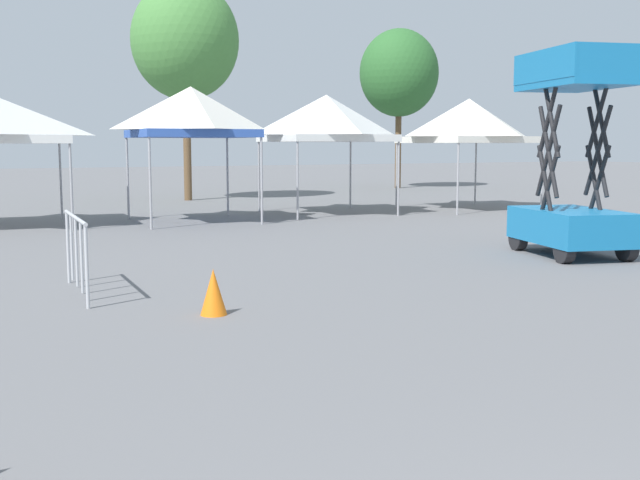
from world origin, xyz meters
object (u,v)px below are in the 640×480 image
tree_behind_tents_left (399,73)px  scissor_lift (572,193)px  canopy_tent_far_right (326,118)px  traffic_cone_near_barrier (213,292)px  canopy_tent_center (469,121)px  tree_behind_tents_center (185,41)px  canopy_tent_behind_right (191,112)px  crowd_barrier_near_person (76,239)px

tree_behind_tents_left → scissor_lift: bearing=-114.1°
canopy_tent_far_right → traffic_cone_near_barrier: 14.13m
canopy_tent_center → traffic_cone_near_barrier: 16.75m
tree_behind_tents_left → tree_behind_tents_center: bearing=-162.7°
canopy_tent_center → tree_behind_tents_center: size_ratio=0.44×
tree_behind_tents_center → traffic_cone_near_barrier: size_ratio=14.09×
canopy_tent_center → scissor_lift: scissor_lift is taller
scissor_lift → tree_behind_tents_center: bearing=96.8°
canopy_tent_behind_right → canopy_tent_far_right: (4.27, 0.67, -0.08)m
tree_behind_tents_left → canopy_tent_far_right: bearing=-130.7°
canopy_tent_far_right → crowd_barrier_near_person: canopy_tent_far_right is taller
canopy_tent_center → tree_behind_tents_center: 10.60m
scissor_lift → crowd_barrier_near_person: scissor_lift is taller
canopy_tent_center → tree_behind_tents_left: (4.41, 11.12, 2.52)m
canopy_tent_center → crowd_barrier_near_person: (-13.43, -9.19, -2.00)m
tree_behind_tents_center → crowd_barrier_near_person: (-6.68, -16.83, -4.93)m
tree_behind_tents_center → crowd_barrier_near_person: 18.76m
scissor_lift → traffic_cone_near_barrier: size_ratio=6.64×
canopy_tent_behind_right → crowd_barrier_near_person: size_ratio=1.67×
tree_behind_tents_left → tree_behind_tents_center: (-11.16, -3.48, 0.42)m
canopy_tent_center → tree_behind_tents_center: (-6.75, 7.63, 2.94)m
tree_behind_tents_center → tree_behind_tents_left: bearing=17.3°
canopy_tent_behind_right → canopy_tent_center: canopy_tent_behind_right is taller
scissor_lift → traffic_cone_near_barrier: bearing=-165.7°
tree_behind_tents_left → traffic_cone_near_barrier: size_ratio=13.14×
canopy_tent_far_right → traffic_cone_near_barrier: bearing=-122.5°
canopy_tent_far_right → tree_behind_tents_left: size_ratio=0.47×
canopy_tent_center → tree_behind_tents_left: 12.22m
tree_behind_tents_left → tree_behind_tents_center: tree_behind_tents_center is taller
scissor_lift → canopy_tent_far_right: bearing=90.0°
tree_behind_tents_left → crowd_barrier_near_person: bearing=-131.3°
canopy_tent_center → scissor_lift: size_ratio=0.93×
canopy_tent_behind_right → tree_behind_tents_center: size_ratio=0.45×
canopy_tent_behind_right → tree_behind_tents_left: bearing=40.1°
tree_behind_tents_left → traffic_cone_near_barrier: (-16.60, -22.34, -4.99)m
canopy_tent_behind_right → tree_behind_tents_left: tree_behind_tents_left is taller
canopy_tent_behind_right → canopy_tent_center: 8.99m
crowd_barrier_near_person → canopy_tent_far_right: bearing=48.1°
canopy_tent_center → tree_behind_tents_center: bearing=131.5°
scissor_lift → canopy_tent_center: bearing=63.2°
tree_behind_tents_left → traffic_cone_near_barrier: tree_behind_tents_left is taller
canopy_tent_behind_right → crowd_barrier_near_person: 10.28m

